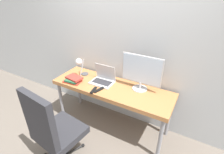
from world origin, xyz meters
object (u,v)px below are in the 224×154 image
at_px(book_stack, 73,79).
at_px(game_controller, 75,80).
at_px(office_chair, 52,128).
at_px(desk_lamp, 80,64).
at_px(monitor, 141,72).
at_px(laptop, 103,79).

height_order(book_stack, game_controller, book_stack).
bearing_deg(office_chair, desk_lamp, 107.52).
distance_m(office_chair, game_controller, 0.85).
relative_size(monitor, desk_lamp, 1.73).
xyz_separation_m(office_chair, book_stack, (-0.31, 0.77, 0.19)).
bearing_deg(book_stack, game_controller, 42.21).
bearing_deg(laptop, desk_lamp, -175.03).
bearing_deg(game_controller, office_chair, -69.44).
bearing_deg(office_chair, game_controller, 110.56).
xyz_separation_m(monitor, book_stack, (-0.96, -0.31, -0.24)).
bearing_deg(book_stack, office_chair, -68.29).
bearing_deg(desk_lamp, game_controller, -87.87).
bearing_deg(monitor, game_controller, -162.74).
height_order(monitor, game_controller, monitor).
xyz_separation_m(desk_lamp, office_chair, (0.30, -0.95, -0.37)).
bearing_deg(office_chair, book_stack, 111.71).
height_order(monitor, book_stack, monitor).
distance_m(desk_lamp, office_chair, 1.06).
bearing_deg(laptop, book_stack, -151.99).
distance_m(monitor, book_stack, 1.04).
relative_size(monitor, book_stack, 1.95).
distance_m(monitor, game_controller, 1.02).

